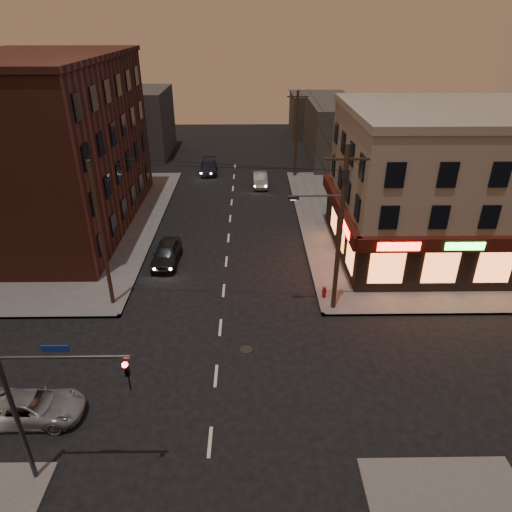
{
  "coord_description": "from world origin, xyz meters",
  "views": [
    {
      "loc": [
        1.75,
        -17.37,
        15.9
      ],
      "look_at": [
        2.1,
        6.75,
        3.2
      ],
      "focal_mm": 32.0,
      "sensor_mm": 36.0,
      "label": 1
    }
  ],
  "objects_px": {
    "sedan_near": "(166,253)",
    "sedan_mid": "(260,180)",
    "suv_cross": "(32,407)",
    "fire_hydrant": "(324,291)",
    "sedan_far": "(209,167)"
  },
  "relations": [
    {
      "from": "sedan_far",
      "to": "fire_hydrant",
      "type": "xyz_separation_m",
      "value": [
        9.31,
        -26.55,
        -0.09
      ]
    },
    {
      "from": "suv_cross",
      "to": "sedan_mid",
      "type": "relative_size",
      "value": 1.08
    },
    {
      "from": "sedan_near",
      "to": "fire_hydrant",
      "type": "distance_m",
      "value": 11.84
    },
    {
      "from": "sedan_near",
      "to": "fire_hydrant",
      "type": "height_order",
      "value": "sedan_near"
    },
    {
      "from": "sedan_mid",
      "to": "fire_hydrant",
      "type": "bearing_deg",
      "value": -81.79
    },
    {
      "from": "sedan_mid",
      "to": "sedan_near",
      "type": "bearing_deg",
      "value": -113.96
    },
    {
      "from": "suv_cross",
      "to": "sedan_far",
      "type": "height_order",
      "value": "sedan_far"
    },
    {
      "from": "sedan_near",
      "to": "sedan_mid",
      "type": "relative_size",
      "value": 1.06
    },
    {
      "from": "suv_cross",
      "to": "fire_hydrant",
      "type": "relative_size",
      "value": 5.75
    },
    {
      "from": "suv_cross",
      "to": "fire_hydrant",
      "type": "xyz_separation_m",
      "value": [
        14.34,
        9.43,
        -0.05
      ]
    },
    {
      "from": "sedan_near",
      "to": "suv_cross",
      "type": "bearing_deg",
      "value": -102.71
    },
    {
      "from": "sedan_far",
      "to": "sedan_near",
      "type": "bearing_deg",
      "value": -97.12
    },
    {
      "from": "sedan_near",
      "to": "sedan_mid",
      "type": "height_order",
      "value": "sedan_near"
    },
    {
      "from": "sedan_near",
      "to": "sedan_far",
      "type": "bearing_deg",
      "value": 87.68
    },
    {
      "from": "sedan_near",
      "to": "sedan_mid",
      "type": "bearing_deg",
      "value": 68.35
    }
  ]
}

